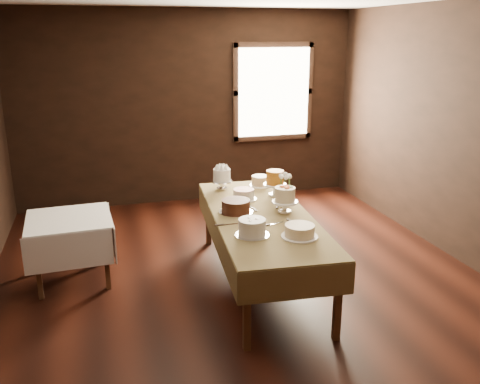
{
  "coord_description": "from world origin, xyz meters",
  "views": [
    {
      "loc": [
        -1.31,
        -4.43,
        2.44
      ],
      "look_at": [
        0.0,
        0.2,
        0.95
      ],
      "focal_mm": 38.28,
      "sensor_mm": 36.0,
      "label": 1
    }
  ],
  "objects_px": {
    "cake_flowers": "(285,201)",
    "cake_server_e": "(232,224)",
    "cake_server_b": "(298,225)",
    "side_table": "(69,225)",
    "cake_server_d": "(278,203)",
    "cake_meringue": "(222,180)",
    "cake_caramel": "(275,184)",
    "cake_lattice": "(244,195)",
    "display_table": "(261,220)",
    "cake_chocolate": "(236,207)",
    "cake_swirl": "(252,228)",
    "cake_cream": "(300,231)",
    "flower_vase": "(285,199)",
    "cake_speckled": "(260,181)",
    "cake_server_a": "(277,223)",
    "cake_server_c": "(250,206)"
  },
  "relations": [
    {
      "from": "cake_meringue",
      "to": "cake_server_e",
      "type": "relative_size",
      "value": 1.04
    },
    {
      "from": "cake_speckled",
      "to": "cake_caramel",
      "type": "height_order",
      "value": "cake_caramel"
    },
    {
      "from": "cake_chocolate",
      "to": "cake_server_e",
      "type": "bearing_deg",
      "value": -111.36
    },
    {
      "from": "cake_cream",
      "to": "cake_server_c",
      "type": "distance_m",
      "value": 0.93
    },
    {
      "from": "side_table",
      "to": "cake_cream",
      "type": "relative_size",
      "value": 2.55
    },
    {
      "from": "cake_server_d",
      "to": "flower_vase",
      "type": "bearing_deg",
      "value": -99.63
    },
    {
      "from": "display_table",
      "to": "flower_vase",
      "type": "height_order",
      "value": "flower_vase"
    },
    {
      "from": "cake_speckled",
      "to": "flower_vase",
      "type": "distance_m",
      "value": 0.72
    },
    {
      "from": "display_table",
      "to": "cake_chocolate",
      "type": "relative_size",
      "value": 7.14
    },
    {
      "from": "display_table",
      "to": "cake_server_d",
      "type": "relative_size",
      "value": 10.27
    },
    {
      "from": "cake_lattice",
      "to": "cake_chocolate",
      "type": "distance_m",
      "value": 0.43
    },
    {
      "from": "cake_server_b",
      "to": "cake_lattice",
      "type": "bearing_deg",
      "value": -179.77
    },
    {
      "from": "cake_chocolate",
      "to": "cake_server_c",
      "type": "xyz_separation_m",
      "value": [
        0.19,
        0.14,
        -0.06
      ]
    },
    {
      "from": "cake_lattice",
      "to": "cake_server_d",
      "type": "height_order",
      "value": "cake_lattice"
    },
    {
      "from": "cake_caramel",
      "to": "cake_flowers",
      "type": "bearing_deg",
      "value": -99.34
    },
    {
      "from": "cake_speckled",
      "to": "cake_server_e",
      "type": "xyz_separation_m",
      "value": [
        -0.64,
        -1.14,
        -0.05
      ]
    },
    {
      "from": "cake_server_b",
      "to": "cake_server_c",
      "type": "height_order",
      "value": "same"
    },
    {
      "from": "cake_lattice",
      "to": "cake_flowers",
      "type": "bearing_deg",
      "value": -60.75
    },
    {
      "from": "flower_vase",
      "to": "cake_speckled",
      "type": "bearing_deg",
      "value": 92.8
    },
    {
      "from": "cake_caramel",
      "to": "cake_swirl",
      "type": "xyz_separation_m",
      "value": [
        -0.59,
        -1.06,
        -0.05
      ]
    },
    {
      "from": "cake_server_c",
      "to": "cake_server_e",
      "type": "height_order",
      "value": "same"
    },
    {
      "from": "cake_chocolate",
      "to": "cake_cream",
      "type": "xyz_separation_m",
      "value": [
        0.37,
        -0.77,
        -0.01
      ]
    },
    {
      "from": "side_table",
      "to": "cake_server_b",
      "type": "relative_size",
      "value": 3.56
    },
    {
      "from": "cake_meringue",
      "to": "cake_lattice",
      "type": "height_order",
      "value": "cake_meringue"
    },
    {
      "from": "cake_meringue",
      "to": "cake_flowers",
      "type": "bearing_deg",
      "value": -66.08
    },
    {
      "from": "cake_swirl",
      "to": "cake_server_d",
      "type": "relative_size",
      "value": 1.27
    },
    {
      "from": "cake_speckled",
      "to": "cake_cream",
      "type": "relative_size",
      "value": 0.75
    },
    {
      "from": "cake_chocolate",
      "to": "cake_server_d",
      "type": "relative_size",
      "value": 1.44
    },
    {
      "from": "cake_meringue",
      "to": "cake_caramel",
      "type": "height_order",
      "value": "cake_caramel"
    },
    {
      "from": "cake_lattice",
      "to": "cake_server_b",
      "type": "distance_m",
      "value": 0.93
    },
    {
      "from": "cake_meringue",
      "to": "cake_swirl",
      "type": "distance_m",
      "value": 1.45
    },
    {
      "from": "cake_server_b",
      "to": "side_table",
      "type": "bearing_deg",
      "value": -131.68
    },
    {
      "from": "cake_server_b",
      "to": "cake_server_e",
      "type": "bearing_deg",
      "value": -124.6
    },
    {
      "from": "cake_speckled",
      "to": "side_table",
      "type": "bearing_deg",
      "value": -170.44
    },
    {
      "from": "cake_lattice",
      "to": "cake_caramel",
      "type": "relative_size",
      "value": 1.07
    },
    {
      "from": "side_table",
      "to": "flower_vase",
      "type": "relative_size",
      "value": 6.91
    },
    {
      "from": "side_table",
      "to": "cake_server_e",
      "type": "distance_m",
      "value": 1.69
    },
    {
      "from": "side_table",
      "to": "cake_caramel",
      "type": "xyz_separation_m",
      "value": [
        2.17,
        -0.03,
        0.26
      ]
    },
    {
      "from": "cake_swirl",
      "to": "cake_cream",
      "type": "bearing_deg",
      "value": -19.85
    },
    {
      "from": "cake_server_b",
      "to": "cake_chocolate",
      "type": "bearing_deg",
      "value": -153.84
    },
    {
      "from": "cake_lattice",
      "to": "cake_swirl",
      "type": "height_order",
      "value": "cake_swirl"
    },
    {
      "from": "cake_lattice",
      "to": "cake_flowers",
      "type": "distance_m",
      "value": 0.58
    },
    {
      "from": "side_table",
      "to": "cake_flowers",
      "type": "relative_size",
      "value": 3.1
    },
    {
      "from": "cake_lattice",
      "to": "cake_server_c",
      "type": "distance_m",
      "value": 0.25
    },
    {
      "from": "side_table",
      "to": "cake_server_a",
      "type": "relative_size",
      "value": 3.56
    },
    {
      "from": "cake_server_d",
      "to": "cake_server_e",
      "type": "height_order",
      "value": "same"
    },
    {
      "from": "cake_flowers",
      "to": "cake_server_e",
      "type": "relative_size",
      "value": 1.15
    },
    {
      "from": "cake_cream",
      "to": "cake_speckled",
      "type": "bearing_deg",
      "value": 84.48
    },
    {
      "from": "cake_server_a",
      "to": "flower_vase",
      "type": "bearing_deg",
      "value": 46.97
    },
    {
      "from": "cake_flowers",
      "to": "flower_vase",
      "type": "relative_size",
      "value": 2.23
    }
  ]
}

